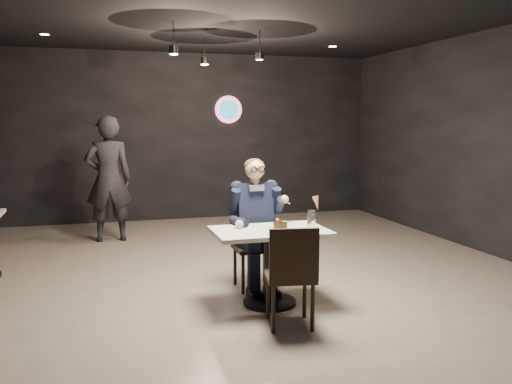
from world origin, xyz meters
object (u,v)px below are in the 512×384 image
object	(u,v)px
chair_far	(254,246)
seated_man	(254,222)
main_table	(270,267)
passerby	(109,179)
sundae_glass	(312,220)
chair_near	(290,274)

from	to	relation	value
chair_far	seated_man	size ratio (longest dim) A/B	0.64
main_table	passerby	world-z (taller)	passerby
seated_man	main_table	bearing A→B (deg)	-90.00
chair_far	sundae_glass	world-z (taller)	sundae_glass
main_table	chair_near	bearing A→B (deg)	-90.00
passerby	chair_near	bearing A→B (deg)	109.04
main_table	seated_man	world-z (taller)	seated_man
sundae_glass	main_table	bearing A→B (deg)	169.78
sundae_glass	seated_man	bearing A→B (deg)	122.91
chair_far	seated_man	distance (m)	0.26
chair_near	seated_man	world-z (taller)	seated_man
seated_man	passerby	xyz separation A→B (m)	(-1.43, 2.85, 0.21)
chair_far	seated_man	bearing A→B (deg)	153.43
main_table	chair_far	distance (m)	0.56
chair_near	sundae_glass	bearing A→B (deg)	61.07
chair_near	passerby	world-z (taller)	passerby
main_table	seated_man	size ratio (longest dim) A/B	0.76
chair_far	chair_near	size ratio (longest dim) A/B	1.00
chair_far	chair_near	distance (m)	1.12
chair_near	seated_man	size ratio (longest dim) A/B	0.64
passerby	chair_far	bearing A→B (deg)	115.91
main_table	sundae_glass	world-z (taller)	sundae_glass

